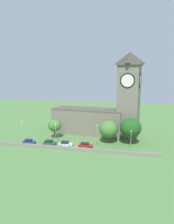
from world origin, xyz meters
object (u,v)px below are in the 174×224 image
Objects in this scene: car_red at (85,145)px; tree_churchyard at (131,128)px; car_blue at (29,142)px; tree_by_tower at (55,126)px; church at (104,111)px; tree_riverside_east at (109,129)px; streetlamp_west_end at (22,129)px; streetlamp_central at (97,132)px; car_white at (66,144)px; streetlamp_east_mid at (131,137)px; streetlamp_west_mid at (56,131)px; car_green at (49,143)px.

tree_churchyard is at bearing 26.73° from car_red.
car_blue is 11.27m from tree_by_tower.
tree_churchyard is at bearing -42.62° from church.
car_red is 0.60× the size of tree_riverside_east.
tree_churchyard is at bearing 9.70° from streetlamp_west_end.
car_red is 16.14m from tree_by_tower.
streetlamp_central reaches higher than car_blue.
streetlamp_west_end reaches higher than car_white.
car_red is 10.29m from tree_riverside_east.
tree_riverside_east is (-7.71, 5.22, 0.63)m from streetlamp_east_mid.
tree_riverside_east reaches higher than streetlamp_west_mid.
streetlamp_central is (23.23, 2.36, 4.12)m from car_blue.
car_green is at bearing -134.30° from streetlamp_west_mid.
streetlamp_east_mid is at bearing -54.39° from church.
tree_by_tower is (-6.80, 8.19, 3.93)m from car_white.
tree_churchyard is at bearing 2.48° from tree_riverside_east.
streetlamp_central is at bearing 178.65° from streetlamp_east_mid.
tree_by_tower is at bearing 178.23° from tree_churchyard.
streetlamp_central is (0.24, -15.22, -4.39)m from church.
car_white is at bearing 1.38° from car_blue.
tree_riverside_east reaches higher than car_red.
tree_churchyard is at bearing 19.47° from car_white.
car_blue is 27.65m from tree_riverside_east.
streetlamp_west_mid is at bearing 3.69° from streetlamp_west_end.
streetlamp_central is 1.20× the size of streetlamp_east_mid.
streetlamp_east_mid is (25.11, -0.01, -0.49)m from streetlamp_west_mid.
car_blue is at bearing -167.24° from tree_churchyard.
car_green is at bearing -82.47° from tree_by_tower.
car_blue is 0.59× the size of tree_by_tower.
tree_riverside_east is at bearing 27.76° from car_white.
tree_riverside_east is at bearing 45.52° from car_red.
streetlamp_central is (10.20, 2.05, 4.07)m from car_white.
streetlamp_west_end is at bearing -148.16° from church.
car_blue is at bearing -176.76° from car_green.
tree_churchyard is at bearing 12.56° from streetlamp_west_mid.
streetlamp_central is 10.86m from streetlamp_east_mid.
streetlamp_west_mid reaches higher than car_blue.
streetlamp_west_end is 1.20× the size of streetlamp_east_mid.
car_red is at bearing -152.95° from streetlamp_central.
tree_by_tower is at bearing 176.66° from tree_riverside_east.
tree_riverside_east is at bearing -3.34° from tree_by_tower.
streetlamp_west_end is at bearing -176.31° from streetlamp_west_mid.
tree_churchyard reaches higher than tree_riverside_east.
tree_by_tower is (-1.07, 8.09, 3.97)m from car_green.
streetlamp_west_mid is at bearing 13.29° from car_blue.
tree_riverside_east is at bearing 19.94° from car_green.
car_red is 23.25m from streetlamp_west_end.
tree_riverside_east reaches higher than car_green.
car_blue is 0.90× the size of car_red.
tree_riverside_east reaches higher than car_blue.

